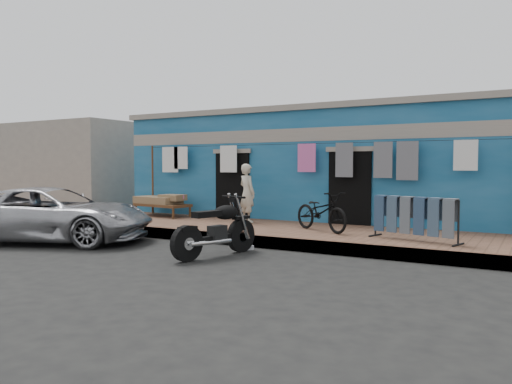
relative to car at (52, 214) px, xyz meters
name	(u,v)px	position (x,y,z in m)	size (l,w,h in m)	color
ground	(203,258)	(4.13, 0.10, -0.64)	(80.00, 80.00, 0.00)	black
sidewalk	(277,233)	(4.13, 3.10, -0.52)	(28.00, 3.00, 0.25)	brown
curb	(246,241)	(4.13, 1.65, -0.52)	(28.00, 0.10, 0.25)	gray
building	(337,167)	(4.13, 7.09, 1.04)	(12.20, 5.20, 3.36)	#13517F
neighbor_left	(88,167)	(-6.87, 7.10, 1.06)	(6.00, 5.00, 3.40)	#9E9384
clothesline	(298,163)	(4.09, 4.35, 1.16)	(10.06, 0.06, 2.10)	brown
car	(52,214)	(0.00, 0.00, 0.00)	(2.08, 4.57, 1.29)	#AAA9AE
seated_person	(247,193)	(2.93, 3.73, 0.37)	(0.55, 0.37, 1.53)	beige
bicycle	(321,207)	(5.30, 3.04, 0.15)	(0.60, 1.69, 1.10)	black
motorcycle	(215,227)	(4.25, 0.34, -0.08)	(0.99, 1.85, 1.14)	black
charpoy	(162,206)	(-0.07, 3.87, -0.09)	(1.93, 1.10, 0.62)	brown
jeans_rack	(414,218)	(7.45, 2.62, 0.05)	(1.90, 0.88, 0.90)	black
litter_a	(192,243)	(2.96, 1.30, -0.61)	(0.16, 0.12, 0.07)	silver
litter_b	(249,248)	(4.42, 1.30, -0.60)	(0.17, 0.13, 0.09)	silver
litter_c	(191,248)	(3.37, 0.75, -0.61)	(0.19, 0.16, 0.08)	silver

